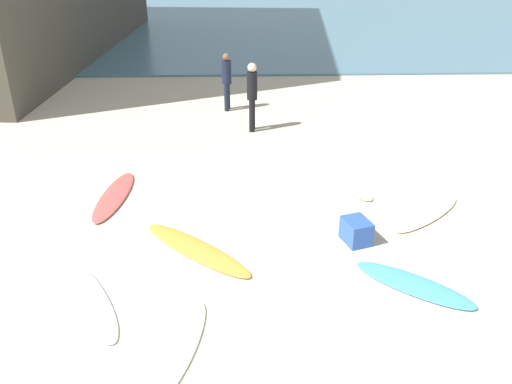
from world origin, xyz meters
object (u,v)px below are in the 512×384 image
surfboard_5 (114,196)px  beachgoer_mid (7,67)px  surfboard_0 (347,182)px  beachgoer_near (252,93)px  surfboard_3 (197,249)px  surfboard_4 (177,349)px  surfboard_2 (414,285)px  beachgoer_far (227,79)px  surfboard_6 (427,213)px  surfboard_1 (89,300)px  beach_cooler (356,231)px

surfboard_5 → beachgoer_mid: bearing=-51.3°
surfboard_0 → surfboard_5: same height
surfboard_0 → beachgoer_near: (-2.00, 3.36, 1.01)m
surfboard_3 → surfboard_4: surfboard_3 is taller
surfboard_2 → surfboard_5: 6.28m
beachgoer_near → beachgoer_far: (-0.71, 1.78, -0.10)m
surfboard_4 → beachgoer_mid: 13.69m
surfboard_6 → beachgoer_mid: (-11.12, 8.35, 0.88)m
surfboard_0 → surfboard_2: size_ratio=0.98×
surfboard_2 → beachgoer_near: bearing=-122.7°
surfboard_4 → surfboard_5: size_ratio=0.91×
surfboard_5 → beachgoer_near: size_ratio=1.24×
surfboard_3 → surfboard_4: bearing=-138.9°
beachgoer_far → surfboard_4: bearing=7.2°
surfboard_3 → surfboard_1: bearing=174.4°
beach_cooler → surfboard_4: bearing=-137.6°
surfboard_2 → beachgoer_far: size_ratio=1.17×
surfboard_4 → surfboard_6: surfboard_6 is taller
surfboard_4 → surfboard_2: bearing=-146.4°
surfboard_6 → beach_cooler: bearing=-101.1°
beach_cooler → beachgoer_near: bearing=106.8°
surfboard_5 → surfboard_3: bearing=137.6°
surfboard_0 → surfboard_2: 3.78m
beachgoer_mid → beachgoer_near: bearing=173.8°
surfboard_2 → surfboard_4: bearing=-31.2°
surfboard_2 → beachgoer_far: bearing=-122.1°
surfboard_0 → surfboard_6: (1.33, -1.47, -0.00)m
surfboard_4 → surfboard_6: (4.55, 3.63, 0.00)m
surfboard_4 → beachgoer_mid: bearing=-47.8°
surfboard_0 → surfboard_1: (-4.67, -3.99, -0.00)m
surfboard_1 → surfboard_3: size_ratio=0.90×
surfboard_0 → beachgoer_far: bearing=-81.8°
beachgoer_near → beachgoer_mid: 8.55m
beachgoer_near → beachgoer_mid: bearing=74.4°
surfboard_3 → beachgoer_near: 6.18m
surfboard_0 → surfboard_6: size_ratio=0.95×
surfboard_5 → beach_cooler: (4.72, -1.86, 0.18)m
surfboard_6 → beachgoer_mid: beachgoer_mid is taller
surfboard_5 → surfboard_6: bearing=177.5°
beachgoer_far → beachgoer_near: bearing=31.8°
surfboard_2 → surfboard_4: size_ratio=0.95×
surfboard_5 → surfboard_6: surfboard_5 is taller
surfboard_0 → surfboard_1: bearing=20.9°
surfboard_6 → surfboard_3: bearing=-116.9°
surfboard_1 → beachgoer_far: 9.37m
surfboard_4 → surfboard_5: surfboard_5 is taller
surfboard_6 → beachgoer_far: bearing=169.9°
beachgoer_near → beach_cooler: (1.74, -5.76, -0.83)m
surfboard_4 → surfboard_5: 4.88m
surfboard_3 → beachgoer_near: bearing=32.7°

